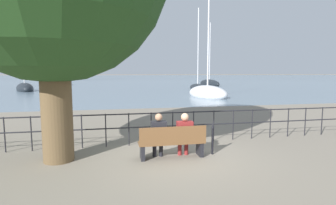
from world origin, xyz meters
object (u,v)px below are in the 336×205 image
object	(u,v)px
harbor_lighthouse	(54,53)
sailboat_0	(198,87)
sailboat_1	(207,93)
sailboat_2	(25,88)
park_bench	(172,143)
seated_person_left	(159,134)
closed_umbrella	(213,138)
sailboat_4	(209,83)
seated_person_right	(184,133)
sailboat_3	(60,83)

from	to	relation	value
harbor_lighthouse	sailboat_0	bearing A→B (deg)	-59.71
sailboat_1	sailboat_2	world-z (taller)	sailboat_1
park_bench	seated_person_left	size ratio (longest dim) A/B	1.47
sailboat_0	harbor_lighthouse	world-z (taller)	harbor_lighthouse
closed_umbrella	sailboat_2	world-z (taller)	sailboat_2
closed_umbrella	sailboat_0	size ratio (longest dim) A/B	0.07
sailboat_0	sailboat_4	bearing A→B (deg)	67.41
park_bench	sailboat_0	distance (m)	31.52
seated_person_left	sailboat_0	world-z (taller)	sailboat_0
park_bench	sailboat_2	size ratio (longest dim) A/B	0.24
park_bench	harbor_lighthouse	world-z (taller)	harbor_lighthouse
seated_person_left	harbor_lighthouse	xyz separation A→B (m)	(-18.78, 80.43, 7.79)
sailboat_0	sailboat_1	bearing A→B (deg)	-97.84
seated_person_right	sailboat_1	world-z (taller)	sailboat_1
park_bench	closed_umbrella	size ratio (longest dim) A/B	2.11
closed_umbrella	harbor_lighthouse	size ratio (longest dim) A/B	0.05
sailboat_0	seated_person_right	bearing A→B (deg)	-102.78
seated_person_right	sailboat_1	size ratio (longest dim) A/B	0.11
sailboat_2	seated_person_right	bearing A→B (deg)	-89.63
park_bench	seated_person_right	size ratio (longest dim) A/B	1.49
seated_person_left	closed_umbrella	bearing A→B (deg)	0.76
seated_person_left	seated_person_right	world-z (taller)	seated_person_left
park_bench	sailboat_3	world-z (taller)	sailboat_3
seated_person_right	closed_umbrella	size ratio (longest dim) A/B	1.42
park_bench	seated_person_left	distance (m)	0.45
seated_person_right	harbor_lighthouse	distance (m)	83.13
sailboat_3	harbor_lighthouse	world-z (taller)	harbor_lighthouse
sailboat_0	sailboat_2	distance (m)	23.35
sailboat_0	harbor_lighthouse	distance (m)	59.40
sailboat_4	park_bench	bearing A→B (deg)	-115.40
sailboat_1	sailboat_3	distance (m)	34.94
sailboat_3	closed_umbrella	bearing A→B (deg)	-72.04
closed_umbrella	sailboat_2	distance (m)	33.31
seated_person_left	sailboat_4	world-z (taller)	sailboat_4
seated_person_right	sailboat_0	size ratio (longest dim) A/B	0.10
sailboat_0	sailboat_1	world-z (taller)	sailboat_0
closed_umbrella	sailboat_3	xyz separation A→B (m)	(-12.69, 46.61, -0.10)
sailboat_1	sailboat_2	size ratio (longest dim) A/B	1.47
seated_person_left	sailboat_4	distance (m)	43.56
park_bench	sailboat_0	world-z (taller)	sailboat_0
sailboat_2	sailboat_0	bearing A→B (deg)	-24.65
seated_person_right	sailboat_1	xyz separation A→B (m)	(7.09, 17.27, -0.30)
sailboat_2	sailboat_3	bearing A→B (deg)	62.24
sailboat_1	harbor_lighthouse	bearing A→B (deg)	98.33
sailboat_2	sailboat_4	xyz separation A→B (m)	(29.15, 9.99, 0.05)
sailboat_4	sailboat_3	bearing A→B (deg)	163.72
seated_person_left	sailboat_3	distance (m)	47.94
seated_person_right	seated_person_left	bearing A→B (deg)	179.98
harbor_lighthouse	sailboat_2	bearing A→B (deg)	-82.80
sailboat_4	seated_person_right	bearing A→B (deg)	-114.99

